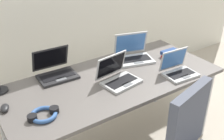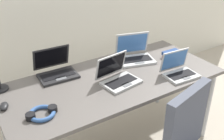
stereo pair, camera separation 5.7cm
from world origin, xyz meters
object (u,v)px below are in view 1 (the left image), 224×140
(laptop_back_right, at_px, (55,71))
(laptop_by_keyboard, at_px, (134,55))
(laptop_back_left, at_px, (178,70))
(computer_mouse, at_px, (5,108))
(book_stack, at_px, (171,54))
(cell_phone, at_px, (103,64))
(laptop_mid_desk, at_px, (118,77))
(headphones, at_px, (44,114))

(laptop_back_right, distance_m, laptop_by_keyboard, 0.73)
(laptop_by_keyboard, bearing_deg, laptop_back_left, -73.23)
(computer_mouse, xyz_separation_m, book_stack, (1.51, -0.02, 0.01))
(laptop_back_right, height_order, laptop_by_keyboard, laptop_by_keyboard)
(laptop_back_left, xyz_separation_m, book_stack, (0.19, 0.28, -0.01))
(laptop_back_left, relative_size, cell_phone, 2.05)
(laptop_mid_desk, distance_m, laptop_back_left, 0.51)
(laptop_by_keyboard, bearing_deg, computer_mouse, -173.78)
(laptop_back_right, xyz_separation_m, computer_mouse, (-0.48, -0.24, -0.03))
(laptop_back_right, distance_m, cell_phone, 0.44)
(laptop_mid_desk, xyz_separation_m, book_stack, (0.67, 0.10, -0.01))
(laptop_back_right, height_order, headphones, laptop_back_right)
(laptop_back_right, relative_size, headphones, 1.49)
(laptop_back_right, distance_m, laptop_back_left, 1.01)
(laptop_by_keyboard, bearing_deg, laptop_back_right, 171.02)
(laptop_mid_desk, distance_m, computer_mouse, 0.86)
(laptop_mid_desk, height_order, headphones, laptop_mid_desk)
(computer_mouse, distance_m, cell_phone, 0.93)
(laptop_back_left, xyz_separation_m, cell_phone, (-0.42, 0.51, -0.04))
(laptop_back_left, bearing_deg, book_stack, 56.14)
(cell_phone, bearing_deg, laptop_back_right, -158.70)
(laptop_back_right, xyz_separation_m, book_stack, (1.04, -0.27, -0.02))
(laptop_back_left, relative_size, book_stack, 1.52)
(laptop_back_right, xyz_separation_m, headphones, (-0.29, -0.46, -0.03))
(laptop_back_right, relative_size, laptop_back_left, 1.15)
(laptop_mid_desk, distance_m, cell_phone, 0.34)
(laptop_by_keyboard, relative_size, laptop_back_left, 1.34)
(computer_mouse, height_order, headphones, headphones)
(book_stack, bearing_deg, laptop_back_left, -123.86)
(headphones, height_order, book_stack, book_stack)
(laptop_by_keyboard, distance_m, cell_phone, 0.30)
(laptop_mid_desk, relative_size, laptop_by_keyboard, 0.86)
(laptop_mid_desk, bearing_deg, laptop_back_right, 135.20)
(headphones, bearing_deg, computer_mouse, 131.92)
(laptop_back_left, distance_m, headphones, 1.14)
(cell_phone, distance_m, book_stack, 0.65)
(laptop_by_keyboard, bearing_deg, cell_phone, 165.62)
(cell_phone, bearing_deg, headphones, -123.38)
(laptop_by_keyboard, distance_m, computer_mouse, 1.21)
(book_stack, bearing_deg, computer_mouse, 179.07)
(laptop_back_left, height_order, cell_phone, laptop_back_left)
(laptop_back_left, bearing_deg, computer_mouse, 167.23)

